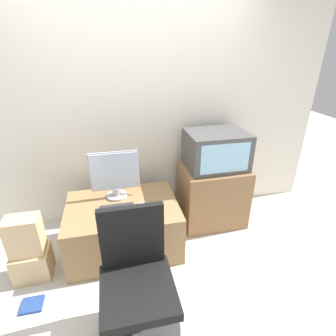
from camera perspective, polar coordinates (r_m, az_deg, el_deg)
name	(u,v)px	position (r m, az deg, el deg)	size (l,w,h in m)	color
ground_plane	(159,299)	(2.44, -1.91, -26.62)	(12.00, 12.00, 0.00)	beige
wall_back	(134,108)	(2.88, -7.48, 12.73)	(4.40, 0.05, 2.60)	silver
desk	(124,226)	(2.75, -9.59, -12.40)	(1.08, 0.77, 0.51)	#937047
side_stand	(212,195)	(3.08, 9.57, -5.74)	(0.71, 0.54, 0.69)	olive
main_monitor	(115,175)	(2.64, -11.48, -1.50)	(0.48, 0.21, 0.49)	#B2B2B7
keyboard	(117,208)	(2.56, -11.06, -8.52)	(0.32, 0.12, 0.01)	#2D2D2D
mouse	(142,204)	(2.57, -5.76, -7.76)	(0.06, 0.03, 0.03)	silver
crt_tv	(216,150)	(2.87, 10.43, 3.92)	(0.63, 0.49, 0.40)	#474747
office_chair	(137,287)	(2.02, -6.74, -24.38)	(0.59, 0.59, 0.95)	#333333
cardboard_box_lower	(33,264)	(2.78, -27.34, -18.03)	(0.31, 0.25, 0.28)	#D1B27F
cardboard_box_upper	(25,236)	(2.59, -28.76, -12.82)	(0.28, 0.18, 0.36)	#D1B27F
book	(32,305)	(2.63, -27.47, -24.92)	(0.17, 0.15, 0.02)	navy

